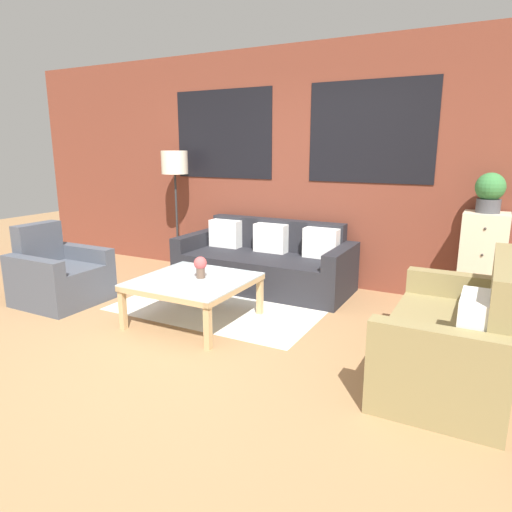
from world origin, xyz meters
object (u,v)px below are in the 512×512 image
at_px(drawer_cabinet, 481,264).
at_px(potted_plant, 490,191).
at_px(armchair_corner, 59,277).
at_px(floor_lamp, 175,169).
at_px(settee_vintage, 454,340).
at_px(flower_vase, 200,266).
at_px(couch_dark, 265,264).
at_px(coffee_table, 194,284).

bearing_deg(drawer_cabinet, potted_plant, 90.00).
bearing_deg(armchair_corner, floor_lamp, 78.11).
relative_size(settee_vintage, flower_vase, 7.12).
bearing_deg(flower_vase, settee_vintage, -3.44).
xyz_separation_m(settee_vintage, floor_lamp, (-3.58, 1.51, 1.06)).
height_order(drawer_cabinet, flower_vase, drawer_cabinet).
distance_m(floor_lamp, potted_plant, 3.67).
xyz_separation_m(couch_dark, armchair_corner, (-1.71, -1.53, -0.01)).
height_order(couch_dark, settee_vintage, settee_vintage).
relative_size(coffee_table, potted_plant, 2.62).
bearing_deg(armchair_corner, settee_vintage, 1.83).
relative_size(armchair_corner, flower_vase, 4.07).
bearing_deg(coffee_table, couch_dark, 85.97).
distance_m(couch_dark, drawer_cabinet, 2.32).
height_order(armchair_corner, potted_plant, potted_plant).
bearing_deg(settee_vintage, couch_dark, 147.52).
distance_m(coffee_table, floor_lamp, 2.16).
relative_size(floor_lamp, potted_plant, 4.15).
bearing_deg(flower_vase, potted_plant, 32.43).
bearing_deg(flower_vase, couch_dark, 87.83).
height_order(armchair_corner, coffee_table, armchair_corner).
xyz_separation_m(armchair_corner, coffee_table, (1.62, 0.21, 0.09)).
bearing_deg(floor_lamp, couch_dark, -4.22).
xyz_separation_m(potted_plant, flower_vase, (-2.35, -1.49, -0.68)).
bearing_deg(floor_lamp, potted_plant, 1.88).
xyz_separation_m(coffee_table, flower_vase, (0.05, 0.06, 0.18)).
distance_m(settee_vintage, drawer_cabinet, 1.64).
relative_size(armchair_corner, potted_plant, 2.18).
bearing_deg(armchair_corner, couch_dark, 41.81).
height_order(settee_vintage, potted_plant, potted_plant).
relative_size(floor_lamp, drawer_cabinet, 1.57).
xyz_separation_m(armchair_corner, potted_plant, (4.01, 1.75, 0.95)).
height_order(couch_dark, drawer_cabinet, drawer_cabinet).
height_order(couch_dark, coffee_table, couch_dark).
xyz_separation_m(couch_dark, settee_vintage, (2.21, -1.41, 0.03)).
bearing_deg(coffee_table, settee_vintage, -2.00).
height_order(floor_lamp, drawer_cabinet, floor_lamp).
bearing_deg(floor_lamp, flower_vase, -46.08).
bearing_deg(drawer_cabinet, coffee_table, -147.13).
distance_m(coffee_table, drawer_cabinet, 2.85).
height_order(settee_vintage, floor_lamp, floor_lamp).
bearing_deg(floor_lamp, drawer_cabinet, 1.88).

